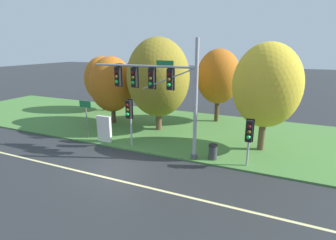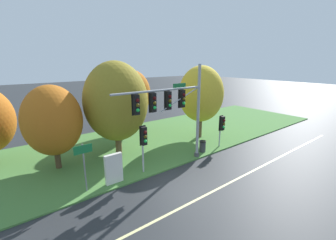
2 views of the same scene
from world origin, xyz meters
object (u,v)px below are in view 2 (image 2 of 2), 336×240
pedestrian_signal_further_along (222,125)px  tree_tall_centre (201,94)px  route_sign_post (84,160)px  tree_left_of_mast (53,121)px  tree_mid_verge (132,94)px  traffic_signal_mast (174,106)px  pedestrian_signal_near_kerb (144,139)px  trash_bin (203,146)px  tree_behind_signpost (116,102)px  info_kiosk (114,169)px

pedestrian_signal_further_along → tree_tall_centre: bearing=81.0°
route_sign_post → tree_tall_centre: size_ratio=0.41×
tree_left_of_mast → tree_mid_verge: tree_mid_verge is taller
traffic_signal_mast → pedestrian_signal_near_kerb: bearing=174.4°
trash_bin → tree_left_of_mast: bearing=157.7°
tree_left_of_mast → tree_behind_signpost: tree_behind_signpost is taller
tree_behind_signpost → trash_bin: bearing=-35.7°
route_sign_post → info_kiosk: route_sign_post is taller
pedestrian_signal_further_along → info_kiosk: pedestrian_signal_further_along is taller
route_sign_post → trash_bin: (9.62, -0.01, -1.49)m
tree_behind_signpost → trash_bin: (5.63, -4.04, -3.80)m
pedestrian_signal_near_kerb → tree_behind_signpost: 4.61m
trash_bin → pedestrian_signal_near_kerb: bearing=-178.3°
pedestrian_signal_near_kerb → tree_left_of_mast: size_ratio=0.56×
pedestrian_signal_further_along → route_sign_post: bearing=178.8°
traffic_signal_mast → tree_tall_centre: traffic_signal_mast is taller
tree_behind_signpost → trash_bin: size_ratio=7.95×
pedestrian_signal_near_kerb → tree_tall_centre: bearing=19.9°
pedestrian_signal_further_along → route_sign_post: size_ratio=0.98×
route_sign_post → tree_mid_verge: (7.78, 8.42, 2.11)m
info_kiosk → tree_behind_signpost: bearing=60.9°
pedestrian_signal_near_kerb → info_kiosk: (-2.18, 0.04, -1.47)m
pedestrian_signal_near_kerb → info_kiosk: pedestrian_signal_near_kerb is taller
traffic_signal_mast → pedestrian_signal_near_kerb: traffic_signal_mast is taller
traffic_signal_mast → tree_behind_signpost: bearing=116.7°
route_sign_post → trash_bin: route_sign_post is taller
route_sign_post → tree_left_of_mast: 4.49m
tree_left_of_mast → route_sign_post: bearing=-82.0°
pedestrian_signal_further_along → route_sign_post: route_sign_post is taller
pedestrian_signal_further_along → tree_tall_centre: (0.49, 3.09, 2.28)m
tree_behind_signpost → tree_tall_centre: 8.25m
traffic_signal_mast → tree_behind_signpost: tree_behind_signpost is taller
tree_left_of_mast → tree_tall_centre: size_ratio=0.84×
info_kiosk → tree_left_of_mast: bearing=117.6°
traffic_signal_mast → route_sign_post: 6.68m
tree_mid_verge → info_kiosk: bearing=-125.6°
traffic_signal_mast → tree_left_of_mast: bearing=146.0°
traffic_signal_mast → info_kiosk: (-4.56, 0.28, -3.42)m
tree_behind_signpost → tree_mid_verge: tree_behind_signpost is taller
route_sign_post → info_kiosk: bearing=-4.6°
route_sign_post → tree_tall_centre: 12.69m
pedestrian_signal_further_along → tree_left_of_mast: size_ratio=0.48×
pedestrian_signal_near_kerb → trash_bin: pedestrian_signal_near_kerb is taller
pedestrian_signal_further_along → tree_left_of_mast: (-12.26, 4.44, 1.45)m
tree_left_of_mast → tree_mid_verge: bearing=26.8°
tree_behind_signpost → pedestrian_signal_near_kerb: bearing=-92.0°
tree_tall_centre → route_sign_post: bearing=-166.9°
tree_left_of_mast → info_kiosk: (2.26, -4.32, -2.51)m
tree_tall_centre → info_kiosk: size_ratio=3.67×
trash_bin → info_kiosk: bearing=-179.1°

